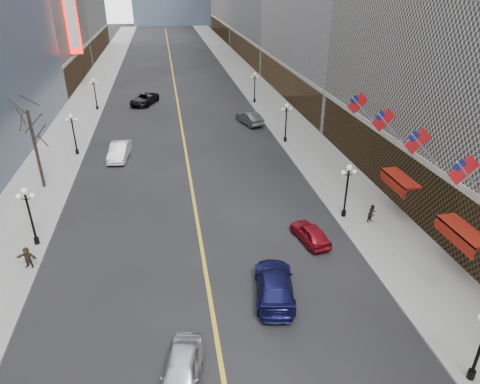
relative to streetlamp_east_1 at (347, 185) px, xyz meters
name	(u,v)px	position (x,y,z in m)	size (l,w,h in m)	color
sidewalk_east	(263,96)	(2.20, 40.00, -2.83)	(6.00, 230.00, 0.15)	gray
sidewalk_west	(86,103)	(-25.80, 40.00, -2.83)	(6.00, 230.00, 0.15)	gray
lane_line	(175,86)	(-11.80, 50.00, -2.89)	(0.25, 200.00, 0.02)	gold
streetlamp_east_1	(347,185)	(0.00, 0.00, 0.00)	(1.26, 0.44, 4.52)	black
streetlamp_east_2	(286,119)	(0.00, 18.00, 0.00)	(1.26, 0.44, 4.52)	black
streetlamp_east_3	(255,84)	(0.00, 36.00, 0.00)	(1.26, 0.44, 4.52)	black
streetlamp_west_1	(29,211)	(-23.60, 0.00, 0.00)	(1.26, 0.44, 4.52)	black
streetlamp_west_2	(73,130)	(-23.60, 18.00, 0.00)	(1.26, 0.44, 4.52)	black
streetlamp_west_3	(95,91)	(-23.60, 36.00, 0.00)	(1.26, 0.44, 4.52)	black
flag_2	(465,172)	(3.51, -8.00, 4.39)	(2.87, 0.12, 2.87)	#B2B2B7
flag_3	(419,143)	(3.51, -3.00, 4.39)	(2.87, 0.12, 2.87)	#B2B2B7
flag_4	(385,122)	(3.51, 2.00, 4.39)	(2.87, 0.12, 2.87)	#B2B2B7
flag_5	(359,105)	(3.51, 7.00, 4.39)	(2.87, 0.12, 2.87)	#B2B2B7
awning_b	(461,232)	(4.30, -8.00, 0.18)	(1.40, 4.00, 0.93)	maroon
awning_c	(398,179)	(4.30, 0.00, 0.18)	(1.40, 4.00, 0.93)	maroon
theatre_marquee	(71,15)	(-27.68, 50.00, 9.10)	(2.00, 0.55, 12.00)	red
tree_west_far	(30,123)	(-25.30, 10.00, 3.34)	(3.60, 3.60, 7.92)	#2D231C
car_nb_near	(181,372)	(-13.80, -13.81, -2.12)	(1.85, 4.61, 1.57)	#B3B6BB
car_nb_mid	(119,151)	(-18.90, 16.17, -2.06)	(1.79, 5.12, 1.69)	white
car_nb_far	(144,99)	(-16.83, 38.12, -2.07)	(2.76, 5.98, 1.66)	black
car_sb_near	(274,285)	(-7.88, -8.31, -2.08)	(2.30, 5.66, 1.64)	#121346
car_sb_mid	(310,233)	(-3.80, -2.87, -2.21)	(1.63, 4.06, 1.38)	maroon
car_sb_far	(250,118)	(-2.80, 25.69, -2.07)	(1.76, 5.05, 1.66)	#454A4C
ped_east_walk	(372,213)	(1.81, -1.24, -2.00)	(0.73, 0.40, 1.51)	black
ped_west_far	(27,257)	(-23.40, -2.90, -1.98)	(1.42, 0.41, 1.54)	#31291B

